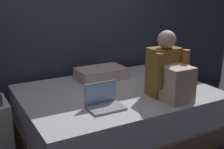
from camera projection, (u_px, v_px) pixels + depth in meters
wall_back at (65, 6)px, 3.57m from camera, size 5.60×0.10×2.70m
bed at (116, 113)px, 3.22m from camera, size 2.00×1.50×0.53m
person_sitting at (169, 73)px, 2.89m from camera, size 0.39×0.44×0.65m
laptop at (104, 102)px, 2.69m from camera, size 0.32×0.23×0.22m
pillow at (101, 73)px, 3.52m from camera, size 0.56×0.36×0.13m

